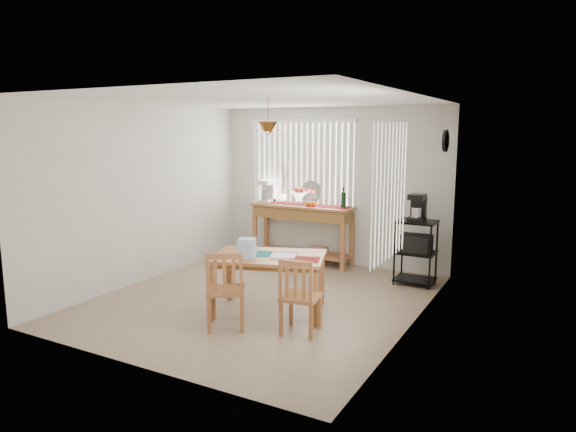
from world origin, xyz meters
The scene contains 10 objects.
ground centered at (0.00, 0.00, -0.01)m, with size 4.00×4.50×0.01m, color gray.
room_shell centered at (0.00, 0.02, 1.69)m, with size 4.20×4.70×2.70m.
sideboard centered at (-0.40, 1.98, 0.74)m, with size 1.75×0.49×0.99m.
sideboard_items centered at (-0.70, 2.00, 1.14)m, with size 1.67×0.42×0.76m.
wire_cart centered at (1.60, 1.66, 0.57)m, with size 0.55×0.44×0.94m.
cart_items centered at (1.60, 1.67, 1.12)m, with size 0.22×0.27×0.39m.
dining_table centered at (0.33, -0.35, 0.63)m, with size 1.54×1.25×0.72m.
table_items centered at (0.24, -0.50, 0.80)m, with size 1.12×0.54×0.23m.
chair_left centered at (0.18, -1.06, 0.45)m, with size 0.58×0.58×0.91m.
chair_right centered at (0.98, -0.80, 0.42)m, with size 0.46×0.46×0.87m.
Camera 1 is at (3.44, -5.59, 2.23)m, focal length 32.00 mm.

